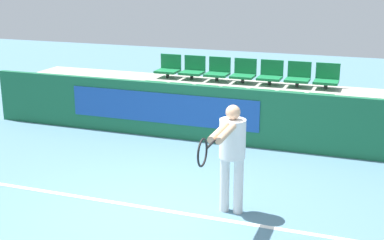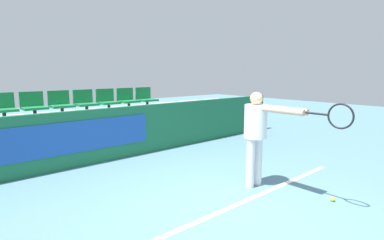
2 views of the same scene
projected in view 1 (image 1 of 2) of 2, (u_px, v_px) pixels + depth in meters
ground_plane at (149, 217)px, 7.11m from camera, size 30.00×30.00×0.00m
court_baseline at (157, 209)px, 7.34m from camera, size 5.45×0.08×0.01m
barrier_wall at (221, 115)px, 10.02m from camera, size 10.02×0.14×1.08m
bleacher_tier_front at (230, 125)px, 10.55m from camera, size 9.62×0.85×0.44m
bleacher_tier_middle at (242, 104)px, 11.27m from camera, size 9.62×0.85×0.89m
stadium_chair_0 at (153, 96)px, 11.10m from camera, size 0.48×0.45×0.49m
stadium_chair_1 at (179, 98)px, 10.92m from camera, size 0.48×0.45×0.49m
stadium_chair_2 at (205, 100)px, 10.73m from camera, size 0.48×0.45×0.49m
stadium_chair_3 at (232, 102)px, 10.54m from camera, size 0.48×0.45×0.49m
stadium_chair_4 at (260, 105)px, 10.36m from camera, size 0.48×0.45×0.49m
stadium_chair_5 at (290, 107)px, 10.17m from camera, size 0.48×0.45×0.49m
stadium_chair_6 at (320, 110)px, 9.98m from camera, size 0.48×0.45×0.49m
stadium_chair_7 at (169, 68)px, 11.75m from camera, size 0.48×0.45×0.49m
stadium_chair_8 at (193, 69)px, 11.57m from camera, size 0.48×0.45×0.49m
stadium_chair_9 at (218, 71)px, 11.38m from camera, size 0.48×0.45×0.49m
stadium_chair_10 at (244, 73)px, 11.19m from camera, size 0.48×0.45×0.49m
stadium_chair_11 at (270, 74)px, 11.01m from camera, size 0.48×0.45×0.49m
stadium_chair_12 at (298, 76)px, 10.82m from camera, size 0.48×0.45×0.49m
stadium_chair_13 at (327, 78)px, 10.63m from camera, size 0.48×0.45×0.49m
tennis_player at (231, 148)px, 6.96m from camera, size 0.35×1.60×1.50m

